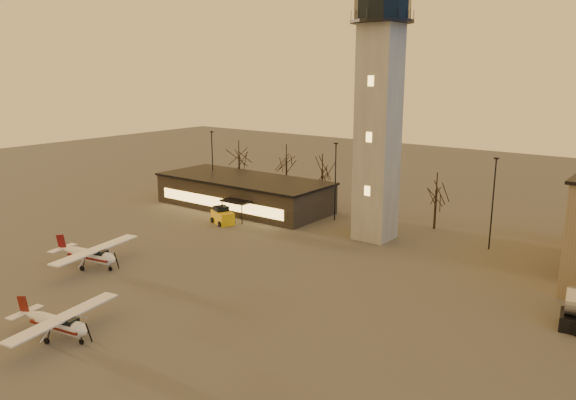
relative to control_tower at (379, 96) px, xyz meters
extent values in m
plane|color=#42403D|center=(0.00, -30.00, -16.33)|extent=(220.00, 220.00, 0.00)
cube|color=gray|center=(0.00, 0.00, -4.33)|extent=(4.00, 4.00, 24.00)
cylinder|color=black|center=(0.00, 0.00, 7.82)|extent=(6.80, 6.80, 0.30)
cylinder|color=black|center=(0.00, 0.00, 9.67)|extent=(6.00, 6.00, 3.40)
cube|color=black|center=(-22.00, 2.00, -14.33)|extent=(25.00, 10.00, 4.00)
cube|color=black|center=(-22.00, 2.00, -12.18)|extent=(25.40, 10.40, 0.30)
cube|color=#FFC559|center=(-22.00, -3.02, -14.73)|extent=(22.00, 0.08, 1.40)
cube|color=black|center=(-18.00, -4.00, -13.73)|extent=(4.00, 2.00, 0.20)
cylinder|color=black|center=(-30.00, 4.00, -11.33)|extent=(0.16, 0.16, 10.00)
cube|color=black|center=(-30.00, 4.00, -6.28)|extent=(0.50, 0.25, 0.18)
cylinder|color=black|center=(-8.00, 4.00, -11.33)|extent=(0.16, 0.16, 10.00)
cube|color=black|center=(-8.00, 4.00, -6.28)|extent=(0.50, 0.25, 0.18)
cylinder|color=black|center=(12.00, 4.00, -11.33)|extent=(0.16, 0.16, 10.00)
cube|color=black|center=(12.00, 4.00, -6.28)|extent=(0.50, 0.25, 0.18)
cylinder|color=black|center=(-30.00, 10.00, -13.46)|extent=(0.28, 0.28, 5.74)
cylinder|color=black|center=(-14.00, 10.00, -13.70)|extent=(0.28, 0.28, 5.25)
cylinder|color=black|center=(-5.00, 6.00, -13.25)|extent=(0.28, 0.28, 6.16)
cylinder|color=black|center=(4.00, 8.00, -13.84)|extent=(0.28, 0.28, 4.97)
cylinder|color=black|center=(-22.00, 12.00, -13.53)|extent=(0.28, 0.28, 5.60)
cylinder|color=silver|center=(-6.22, -35.98, -15.23)|extent=(4.15, 1.84, 1.13)
cone|color=silver|center=(-3.90, -35.56, -15.23)|extent=(0.97, 1.21, 1.08)
cone|color=silver|center=(-9.14, -36.51, -15.10)|extent=(2.23, 1.32, 0.96)
cube|color=black|center=(-5.36, -35.82, -14.84)|extent=(1.45, 1.14, 0.61)
cube|color=#5D150D|center=(-6.39, -36.01, -15.28)|extent=(4.85, 2.00, 0.19)
cube|color=silver|center=(-5.79, -35.90, -14.55)|extent=(3.01, 9.68, 0.12)
cube|color=silver|center=(-9.91, -36.65, -15.02)|extent=(1.29, 2.98, 0.07)
cube|color=#5D150D|center=(-10.00, -36.67, -14.40)|extent=(1.20, 0.29, 1.48)
cylinder|color=white|center=(-17.47, -25.64, -15.13)|extent=(4.56, 2.05, 1.24)
cone|color=white|center=(-14.94, -25.15, -15.13)|extent=(1.07, 1.33, 1.19)
cone|color=white|center=(-20.67, -26.25, -14.99)|extent=(2.45, 1.47, 1.05)
cube|color=black|center=(-16.53, -25.45, -14.70)|extent=(1.60, 1.26, 0.67)
cube|color=#5E0D10|center=(-17.66, -25.67, -15.18)|extent=(5.32, 2.23, 0.21)
cube|color=white|center=(-17.00, -25.55, -14.38)|extent=(3.40, 10.61, 0.13)
cube|color=white|center=(-21.51, -26.41, -14.89)|extent=(1.44, 3.26, 0.08)
cube|color=#5E0D10|center=(-21.61, -26.43, -14.22)|extent=(1.32, 0.33, 1.62)
cube|color=gold|center=(-18.49, -6.01, -15.53)|extent=(3.82, 2.94, 1.58)
cube|color=black|center=(-18.91, -5.85, -14.63)|extent=(2.06, 2.06, 0.90)
camera|label=1|loc=(29.81, -56.02, 3.00)|focal=35.00mm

